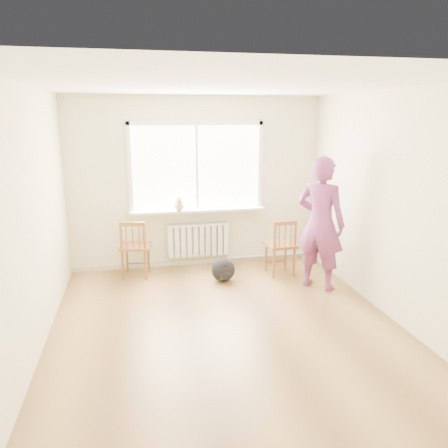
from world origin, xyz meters
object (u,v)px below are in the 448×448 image
chair_left (135,249)px  chair_right (282,247)px  backpack (223,270)px  person (320,224)px  cat (179,204)px

chair_left → chair_right: bearing=-178.8°
chair_left → backpack: (1.27, -0.44, -0.28)m
chair_right → backpack: size_ratio=2.53×
chair_left → person: bearing=169.9°
cat → person: bearing=-29.7°
chair_left → cat: size_ratio=2.35×
cat → backpack: bearing=-47.5°
chair_left → person: person is taller
backpack → cat: bearing=129.7°
chair_left → person: size_ratio=0.48×
cat → chair_left: bearing=-158.3°
person → backpack: bearing=24.7°
chair_right → backpack: bearing=2.2°
chair_left → chair_right: size_ratio=1.02×
chair_left → cat: 0.96m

